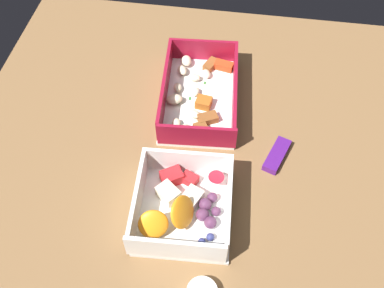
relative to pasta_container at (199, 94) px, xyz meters
The scene contains 4 objects.
table_surface 13.46cm from the pasta_container, ahead, with size 80.00×80.00×2.00cm, color brown.
pasta_container is the anchor object (origin of this frame).
fruit_bowl 23.08cm from the pasta_container, ahead, with size 16.17×14.83×5.66cm.
candy_bar 18.06cm from the pasta_container, 53.41° to the left, with size 7.00×2.40×1.20cm, color #51197A.
Camera 1 is at (42.64, 6.07, 62.90)cm, focal length 42.36 mm.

